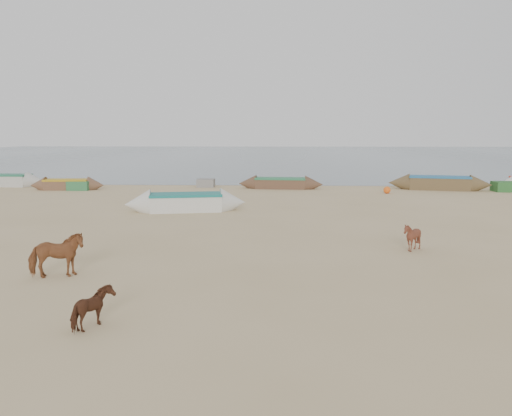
{
  "coord_description": "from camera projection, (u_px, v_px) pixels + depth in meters",
  "views": [
    {
      "loc": [
        0.73,
        -14.0,
        3.65
      ],
      "look_at": [
        0.0,
        4.0,
        1.0
      ],
      "focal_mm": 35.0,
      "sensor_mm": 36.0,
      "label": 1
    }
  ],
  "objects": [
    {
      "name": "ground",
      "position": [
        250.0,
        262.0,
        14.4
      ],
      "size": [
        140.0,
        140.0,
        0.0
      ],
      "primitive_type": "plane",
      "color": "tan",
      "rests_on": "ground"
    },
    {
      "name": "beach_clutter",
      "position": [
        346.0,
        185.0,
        33.38
      ],
      "size": [
        43.98,
        4.26,
        0.64
      ],
      "color": "#337242",
      "rests_on": "ground"
    },
    {
      "name": "cow_adult",
      "position": [
        56.0,
        255.0,
        12.79
      ],
      "size": [
        1.53,
        1.03,
        1.18
      ],
      "primitive_type": "imported",
      "rotation": [
        0.0,
        0.0,
        1.87
      ],
      "color": "brown",
      "rests_on": "ground"
    },
    {
      "name": "near_canoe",
      "position": [
        186.0,
        202.0,
        24.02
      ],
      "size": [
        5.95,
        2.54,
        0.86
      ],
      "primitive_type": null,
      "rotation": [
        0.0,
        0.0,
        0.19
      ],
      "color": "silver",
      "rests_on": "ground"
    },
    {
      "name": "calf_front",
      "position": [
        412.0,
        237.0,
        15.74
      ],
      "size": [
        0.9,
        0.83,
        0.91
      ],
      "primitive_type": "imported",
      "rotation": [
        0.0,
        0.0,
        -1.45
      ],
      "color": "#5E2D1D",
      "rests_on": "ground"
    },
    {
      "name": "waterline_canoes",
      "position": [
        273.0,
        182.0,
        34.23
      ],
      "size": [
        54.86,
        4.43,
        0.93
      ],
      "color": "brown",
      "rests_on": "ground"
    },
    {
      "name": "sea",
      "position": [
        272.0,
        154.0,
        95.46
      ],
      "size": [
        160.0,
        160.0,
        0.0
      ],
      "primitive_type": "plane",
      "color": "slate",
      "rests_on": "ground"
    },
    {
      "name": "calf_right",
      "position": [
        94.0,
        309.0,
        9.45
      ],
      "size": [
        0.67,
        0.78,
        0.78
      ],
      "primitive_type": "imported",
      "rotation": [
        0.0,
        0.0,
        1.59
      ],
      "color": "#542D1B",
      "rests_on": "ground"
    }
  ]
}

